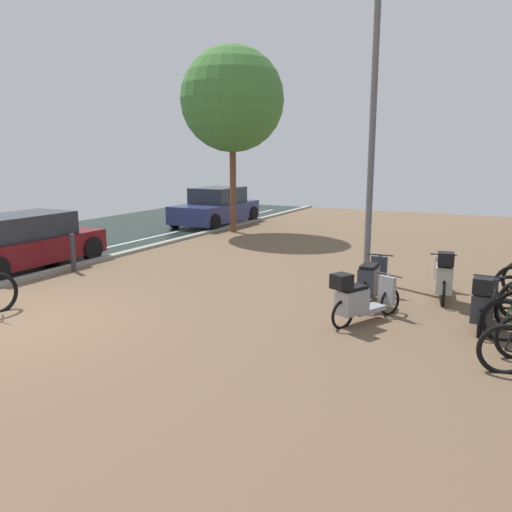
% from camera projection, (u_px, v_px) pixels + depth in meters
% --- Properties ---
extents(ground, '(21.00, 40.00, 0.13)m').
position_uv_depth(ground, '(77.00, 339.00, 8.00)').
color(ground, black).
extents(scooter_near, '(0.61, 1.75, 1.04)m').
position_uv_depth(scooter_near, '(444.00, 277.00, 9.96)').
color(scooter_near, black).
rests_on(scooter_near, ground).
extents(scooter_mid, '(0.52, 1.77, 0.85)m').
position_uv_depth(scooter_mid, '(371.00, 281.00, 9.76)').
color(scooter_mid, black).
rests_on(scooter_mid, ground).
extents(scooter_far, '(0.52, 1.80, 0.96)m').
position_uv_depth(scooter_far, '(484.00, 303.00, 8.34)').
color(scooter_far, black).
rests_on(scooter_far, ground).
extents(scooter_extra, '(0.95, 1.55, 0.93)m').
position_uv_depth(scooter_extra, '(359.00, 299.00, 8.59)').
color(scooter_extra, black).
rests_on(scooter_extra, ground).
extents(parked_car_near, '(1.79, 3.91, 1.34)m').
position_uv_depth(parked_car_near, '(23.00, 242.00, 12.72)').
color(parked_car_near, maroon).
rests_on(parked_car_near, ground).
extents(parked_car_far, '(1.94, 4.10, 1.45)m').
position_uv_depth(parked_car_far, '(216.00, 207.00, 20.57)').
color(parked_car_far, navy).
rests_on(parked_car_far, ground).
extents(lamp_post, '(0.20, 0.52, 6.59)m').
position_uv_depth(lamp_post, '(373.00, 113.00, 10.88)').
color(lamp_post, slate).
rests_on(lamp_post, ground).
extents(street_tree, '(3.58, 3.58, 6.39)m').
position_uv_depth(street_tree, '(232.00, 100.00, 17.79)').
color(street_tree, brown).
rests_on(street_tree, ground).
extents(bollard_far, '(0.12, 0.12, 0.91)m').
position_uv_depth(bollard_far, '(73.00, 253.00, 12.37)').
color(bollard_far, '#38383D').
rests_on(bollard_far, ground).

